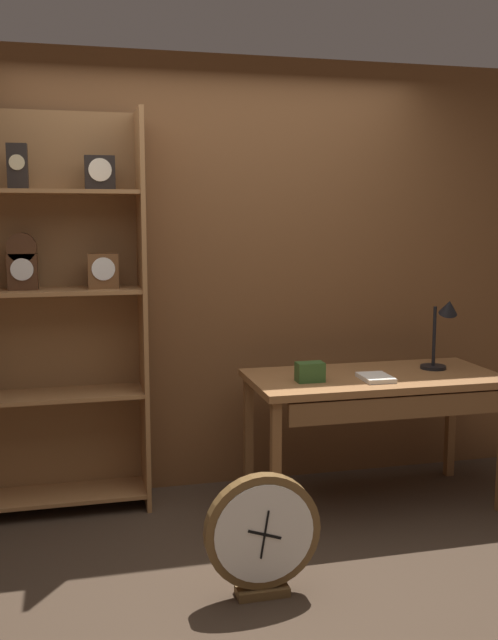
{
  "coord_description": "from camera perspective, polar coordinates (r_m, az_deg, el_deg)",
  "views": [
    {
      "loc": [
        -0.85,
        -2.92,
        1.66
      ],
      "look_at": [
        0.04,
        0.67,
        1.13
      ],
      "focal_mm": 40.41,
      "sensor_mm": 36.0,
      "label": 1
    }
  ],
  "objects": [
    {
      "name": "ground_plane",
      "position": [
        3.46,
        2.23,
        -20.47
      ],
      "size": [
        10.0,
        10.0,
        0.0
      ],
      "primitive_type": "plane",
      "color": "#3D2D21"
    },
    {
      "name": "workbench",
      "position": [
        4.18,
        10.0,
        -5.46
      ],
      "size": [
        1.44,
        0.69,
        0.76
      ],
      "color": "brown",
      "rests_on": "ground"
    },
    {
      "name": "desk_lamp",
      "position": [
        4.37,
        15.11,
        -0.55
      ],
      "size": [
        0.2,
        0.2,
        0.43
      ],
      "color": "black",
      "rests_on": "workbench"
    },
    {
      "name": "toolbox_small",
      "position": [
        3.96,
        4.85,
        -4.13
      ],
      "size": [
        0.15,
        0.09,
        0.11
      ],
      "primitive_type": "cube",
      "color": "#2D5123",
      "rests_on": "workbench"
    },
    {
      "name": "open_repair_manual",
      "position": [
        4.06,
        10.0,
        -4.52
      ],
      "size": [
        0.17,
        0.23,
        0.02
      ],
      "primitive_type": "cube",
      "rotation": [
        0.0,
        0.0,
        -0.03
      ],
      "color": "silver",
      "rests_on": "workbench"
    },
    {
      "name": "round_clock_large",
      "position": [
        3.28,
        1.08,
        -16.62
      ],
      "size": [
        0.52,
        0.11,
        0.56
      ],
      "color": "brown",
      "rests_on": "ground"
    },
    {
      "name": "bookshelf",
      "position": [
        4.14,
        -17.49,
        0.51
      ],
      "size": [
        1.27,
        0.34,
        2.24
      ],
      "color": "#9E6B3D",
      "rests_on": "ground"
    },
    {
      "name": "back_wood_panel",
      "position": [
        4.39,
        -2.66,
        3.47
      ],
      "size": [
        4.8,
        0.05,
        2.6
      ],
      "primitive_type": "cube",
      "color": "brown",
      "rests_on": "ground"
    }
  ]
}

